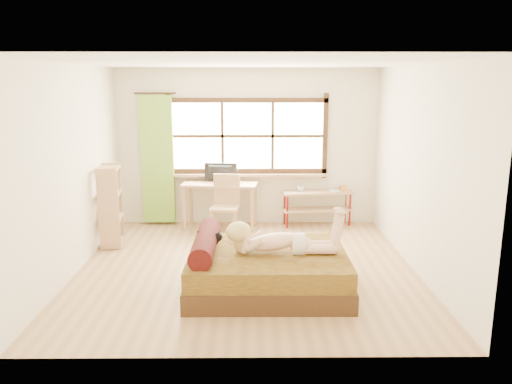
{
  "coord_description": "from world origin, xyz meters",
  "views": [
    {
      "loc": [
        0.08,
        -6.37,
        2.47
      ],
      "look_at": [
        0.13,
        0.2,
        1.01
      ],
      "focal_mm": 35.0,
      "sensor_mm": 36.0,
      "label": 1
    }
  ],
  "objects_px": {
    "woman": "(281,230)",
    "bookshelf": "(111,205)",
    "kitten": "(208,240)",
    "desk": "(220,189)",
    "pipe_shelf": "(318,200)",
    "chair": "(226,201)",
    "bed": "(264,268)"
  },
  "relations": [
    {
      "from": "pipe_shelf",
      "to": "bookshelf",
      "type": "xyz_separation_m",
      "value": [
        -3.31,
        -1.06,
        0.18
      ]
    },
    {
      "from": "pipe_shelf",
      "to": "bookshelf",
      "type": "relative_size",
      "value": 1.01
    },
    {
      "from": "woman",
      "to": "pipe_shelf",
      "type": "height_order",
      "value": "woman"
    },
    {
      "from": "kitten",
      "to": "desk",
      "type": "relative_size",
      "value": 0.22
    },
    {
      "from": "kitten",
      "to": "pipe_shelf",
      "type": "xyz_separation_m",
      "value": [
        1.68,
        2.66,
        -0.15
      ]
    },
    {
      "from": "bed",
      "to": "chair",
      "type": "distance_m",
      "value": 2.36
    },
    {
      "from": "woman",
      "to": "bookshelf",
      "type": "xyz_separation_m",
      "value": [
        -2.49,
        1.75,
        -0.14
      ]
    },
    {
      "from": "woman",
      "to": "chair",
      "type": "xyz_separation_m",
      "value": [
        -0.77,
        2.33,
        -0.22
      ]
    },
    {
      "from": "woman",
      "to": "kitten",
      "type": "bearing_deg",
      "value": 170.5
    },
    {
      "from": "desk",
      "to": "chair",
      "type": "xyz_separation_m",
      "value": [
        0.11,
        -0.36,
        -0.13
      ]
    },
    {
      "from": "woman",
      "to": "chair",
      "type": "bearing_deg",
      "value": 108.59
    },
    {
      "from": "desk",
      "to": "bookshelf",
      "type": "xyz_separation_m",
      "value": [
        -1.61,
        -0.94,
        -0.06
      ]
    },
    {
      "from": "kitten",
      "to": "bookshelf",
      "type": "height_order",
      "value": "bookshelf"
    },
    {
      "from": "bed",
      "to": "bookshelf",
      "type": "distance_m",
      "value": 2.88
    },
    {
      "from": "bed",
      "to": "woman",
      "type": "height_order",
      "value": "woman"
    },
    {
      "from": "pipe_shelf",
      "to": "chair",
      "type": "bearing_deg",
      "value": -170.8
    },
    {
      "from": "kitten",
      "to": "pipe_shelf",
      "type": "height_order",
      "value": "kitten"
    },
    {
      "from": "pipe_shelf",
      "to": "woman",
      "type": "bearing_deg",
      "value": -113.9
    },
    {
      "from": "kitten",
      "to": "chair",
      "type": "bearing_deg",
      "value": 87.64
    },
    {
      "from": "desk",
      "to": "kitten",
      "type": "bearing_deg",
      "value": -82.63
    },
    {
      "from": "woman",
      "to": "desk",
      "type": "height_order",
      "value": "woman"
    },
    {
      "from": "desk",
      "to": "chair",
      "type": "distance_m",
      "value": 0.4
    },
    {
      "from": "kitten",
      "to": "bookshelf",
      "type": "xyz_separation_m",
      "value": [
        -1.62,
        1.6,
        0.03
      ]
    },
    {
      "from": "woman",
      "to": "chair",
      "type": "distance_m",
      "value": 2.46
    },
    {
      "from": "bed",
      "to": "bookshelf",
      "type": "height_order",
      "value": "bookshelf"
    },
    {
      "from": "pipe_shelf",
      "to": "bookshelf",
      "type": "distance_m",
      "value": 3.48
    },
    {
      "from": "woman",
      "to": "bookshelf",
      "type": "distance_m",
      "value": 3.05
    },
    {
      "from": "bed",
      "to": "woman",
      "type": "distance_m",
      "value": 0.54
    },
    {
      "from": "desk",
      "to": "pipe_shelf",
      "type": "distance_m",
      "value": 1.71
    },
    {
      "from": "kitten",
      "to": "chair",
      "type": "height_order",
      "value": "chair"
    },
    {
      "from": "kitten",
      "to": "desk",
      "type": "height_order",
      "value": "desk"
    },
    {
      "from": "chair",
      "to": "bookshelf",
      "type": "relative_size",
      "value": 0.8
    }
  ]
}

